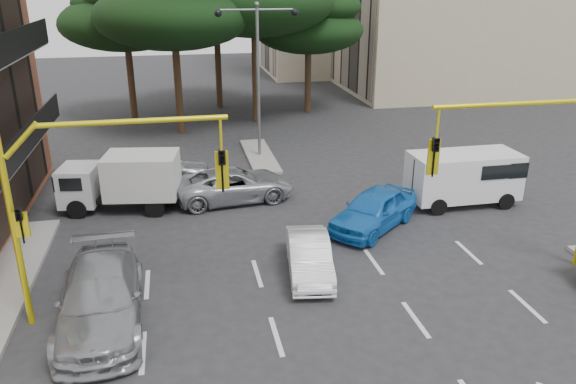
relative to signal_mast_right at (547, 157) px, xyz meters
name	(u,v)px	position (x,y,z in m)	size (l,w,h in m)	color
ground	(348,328)	(-6.80, -1.99, -3.88)	(120.00, 120.00, 0.00)	#28282B
median_strip	(260,156)	(-6.80, 14.01, -3.81)	(1.40, 6.00, 0.15)	gray
pine_left_near	(173,4)	(-10.75, 19.96, 3.72)	(9.15, 9.15, 10.23)	#382616
pine_left_far	(125,13)	(-13.75, 23.96, 3.03)	(8.32, 8.32, 9.30)	#382616
pine_right	(310,22)	(-1.75, 23.96, 2.33)	(7.49, 7.49, 8.37)	#382616
signal_mast_right	(547,157)	(0.00, 0.00, 0.00)	(5.79, 0.37, 6.00)	yellow
signal_mast_left	(81,188)	(-13.61, 0.00, 0.00)	(5.79, 0.37, 6.00)	yellow
street_lamp_center	(258,54)	(-6.80, 14.01, 1.54)	(4.16, 0.36, 7.77)	slate
car_white_hatch	(309,256)	(-7.14, 1.18, -3.26)	(1.32, 3.77, 1.24)	white
car_blue_compact	(374,209)	(-3.90, 4.18, -3.13)	(1.79, 4.44, 1.51)	blue
car_silver_wagon	(100,298)	(-13.43, -0.39, -3.09)	(2.23, 5.49, 1.59)	#94979B
car_silver_cross_a	(234,185)	(-8.80, 8.10, -3.18)	(2.34, 5.07, 1.41)	#A6A9AE
car_silver_cross_b	(167,168)	(-11.65, 11.01, -3.20)	(1.61, 3.99, 1.36)	#ABAFB3
van_white	(463,178)	(0.61, 5.82, -2.75)	(2.05, 4.53, 2.26)	white
box_truck_a	(121,182)	(-13.43, 8.01, -2.70)	(2.02, 4.81, 2.37)	silver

